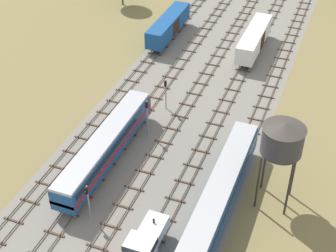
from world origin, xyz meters
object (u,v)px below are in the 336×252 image
object	(u,v)px
freight_boxcar_far_left_midfar	(168,25)
signal_post_nearest	(147,114)
signal_post_near	(88,198)
signal_post_mid	(166,91)
freight_boxcar_centre_far	(254,39)
diesel_railcar_left_mid	(106,145)
shunter_loco_centre_nearest	(142,248)
water_tower	(283,139)
passenger_coach_centre_right_near	(220,193)

from	to	relation	value
freight_boxcar_far_left_midfar	signal_post_nearest	world-z (taller)	signal_post_nearest
signal_post_near	signal_post_mid	bearing A→B (deg)	90.00
freight_boxcar_centre_far	diesel_railcar_left_mid	bearing A→B (deg)	-106.35
shunter_loco_centre_nearest	water_tower	xyz separation A→B (m)	(9.97, 12.74, 6.51)
freight_boxcar_centre_far	water_tower	size ratio (longest dim) A/B	1.35
passenger_coach_centre_right_near	signal_post_mid	size ratio (longest dim) A/B	4.76
shunter_loco_centre_nearest	signal_post_mid	size ratio (longest dim) A/B	1.83
diesel_railcar_left_mid	signal_post_nearest	distance (m)	7.19
passenger_coach_centre_right_near	freight_boxcar_centre_far	distance (m)	36.66
passenger_coach_centre_right_near	freight_boxcar_far_left_midfar	bearing A→B (deg)	118.63
water_tower	signal_post_nearest	world-z (taller)	water_tower
passenger_coach_centre_right_near	water_tower	world-z (taller)	water_tower
water_tower	signal_post_near	xyz separation A→B (m)	(-17.34, -9.64, -5.52)
freight_boxcar_centre_far	shunter_loco_centre_nearest	bearing A→B (deg)	-90.01
freight_boxcar_centre_far	signal_post_near	distance (m)	42.96
shunter_loco_centre_nearest	diesel_railcar_left_mid	bearing A→B (deg)	129.60
signal_post_mid	shunter_loco_centre_nearest	bearing A→B (deg)	-73.55
diesel_railcar_left_mid	freight_boxcar_far_left_midfar	bearing A→B (deg)	98.41
freight_boxcar_centre_far	signal_post_nearest	bearing A→B (deg)	-105.39
shunter_loco_centre_nearest	signal_post_nearest	distance (m)	20.05
passenger_coach_centre_right_near	diesel_railcar_left_mid	world-z (taller)	same
water_tower	signal_post_near	bearing A→B (deg)	-150.94
shunter_loco_centre_nearest	freight_boxcar_centre_far	world-z (taller)	freight_boxcar_centre_far
water_tower	signal_post_mid	bearing A→B (deg)	144.81
diesel_railcar_left_mid	signal_post_nearest	size ratio (longest dim) A/B	3.90
freight_boxcar_centre_far	signal_post_mid	bearing A→B (deg)	-109.85
diesel_railcar_left_mid	freight_boxcar_centre_far	bearing A→B (deg)	73.65
freight_boxcar_far_left_midfar	water_tower	world-z (taller)	water_tower
signal_post_near	signal_post_mid	size ratio (longest dim) A/B	1.01
freight_boxcar_far_left_midfar	signal_post_mid	distance (m)	21.44
signal_post_nearest	signal_post_mid	distance (m)	6.39
freight_boxcar_centre_far	signal_post_near	xyz separation A→B (m)	(-7.38, -42.32, 0.54)
shunter_loco_centre_nearest	signal_post_mid	world-z (taller)	signal_post_mid
signal_post_nearest	signal_post_near	world-z (taller)	signal_post_nearest
signal_post_nearest	freight_boxcar_centre_far	bearing A→B (deg)	74.61
shunter_loco_centre_nearest	passenger_coach_centre_right_near	distance (m)	10.36
diesel_railcar_left_mid	signal_post_mid	distance (m)	13.33
diesel_railcar_left_mid	water_tower	distance (m)	20.69
passenger_coach_centre_right_near	freight_boxcar_centre_far	world-z (taller)	passenger_coach_centre_right_near
passenger_coach_centre_right_near	signal_post_nearest	world-z (taller)	signal_post_nearest
signal_post_near	signal_post_mid	world-z (taller)	signal_post_near
water_tower	shunter_loco_centre_nearest	bearing A→B (deg)	-128.03
shunter_loco_centre_nearest	signal_post_nearest	xyz separation A→B (m)	(-7.38, 18.60, 1.34)
freight_boxcar_far_left_midfar	signal_post_nearest	xyz separation A→B (m)	(7.37, -26.51, 0.90)
shunter_loco_centre_nearest	freight_boxcar_far_left_midfar	distance (m)	47.46
diesel_railcar_left_mid	freight_boxcar_centre_far	distance (m)	34.95
shunter_loco_centre_nearest	freight_boxcar_centre_far	bearing A→B (deg)	89.99
passenger_coach_centre_right_near	diesel_railcar_left_mid	size ratio (longest dim) A/B	1.07
water_tower	diesel_railcar_left_mid	bearing A→B (deg)	-177.51
diesel_railcar_left_mid	water_tower	world-z (taller)	water_tower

